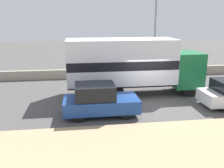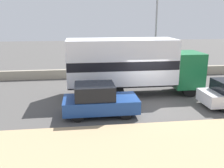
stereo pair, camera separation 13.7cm
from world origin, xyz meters
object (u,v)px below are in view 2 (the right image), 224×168
object	(u,v)px
box_truck	(131,64)
pedestrian	(201,68)
car_hatchback	(99,100)
street_lamp	(156,29)

from	to	relation	value
box_truck	pedestrian	size ratio (longest dim) A/B	5.00
box_truck	pedestrian	bearing A→B (deg)	28.37
box_truck	car_hatchback	xyz separation A→B (m)	(-2.30, -3.21, -1.24)
street_lamp	car_hatchback	xyz separation A→B (m)	(-5.21, -7.60, -3.15)
car_hatchback	box_truck	bearing A→B (deg)	54.32
street_lamp	box_truck	distance (m)	5.60
car_hatchback	pedestrian	xyz separation A→B (m)	(8.90, 6.77, 0.09)
street_lamp	box_truck	world-z (taller)	street_lamp
pedestrian	box_truck	bearing A→B (deg)	-151.63
car_hatchback	street_lamp	bearing A→B (deg)	55.56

